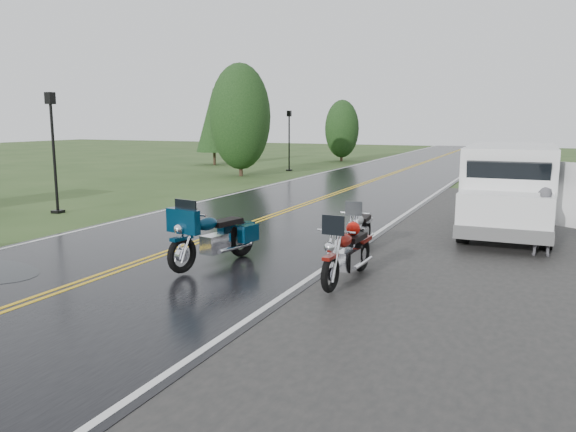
{
  "coord_description": "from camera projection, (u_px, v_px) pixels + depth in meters",
  "views": [
    {
      "loc": [
        7.74,
        -8.91,
        3.05
      ],
      "look_at": [
        2.8,
        2.0,
        1.0
      ],
      "focal_mm": 35.0,
      "sensor_mm": 36.0,
      "label": 1
    }
  ],
  "objects": [
    {
      "name": "tree_left_far",
      "position": [
        342.0,
        135.0,
        41.82
      ],
      "size": [
        2.52,
        2.52,
        3.88
      ],
      "primitive_type": null,
      "color": "#1E3D19",
      "rests_on": "ground"
    },
    {
      "name": "person_at_van",
      "position": [
        542.0,
        223.0,
        12.55
      ],
      "size": [
        0.62,
        0.46,
        1.56
      ],
      "primitive_type": "imported",
      "rotation": [
        0.0,
        0.0,
        3.31
      ],
      "color": "#535258",
      "rests_on": "ground"
    },
    {
      "name": "road",
      "position": [
        308.0,
        203.0,
        20.64
      ],
      "size": [
        8.0,
        100.0,
        0.04
      ],
      "primitive_type": "cube",
      "color": "black",
      "rests_on": "ground"
    },
    {
      "name": "motorcycle_silver",
      "position": [
        352.0,
        233.0,
        12.27
      ],
      "size": [
        0.93,
        2.13,
        1.23
      ],
      "primitive_type": null,
      "rotation": [
        0.0,
        0.0,
        0.09
      ],
      "color": "#9DA0A4",
      "rests_on": "ground"
    },
    {
      "name": "van_white",
      "position": [
        465.0,
        196.0,
        13.79
      ],
      "size": [
        2.44,
        6.22,
        2.43
      ],
      "primitive_type": null,
      "rotation": [
        0.0,
        0.0,
        0.02
      ],
      "color": "white",
      "rests_on": "ground"
    },
    {
      "name": "lamp_post_near_left",
      "position": [
        54.0,
        153.0,
        18.32
      ],
      "size": [
        0.34,
        0.34,
        3.98
      ],
      "primitive_type": null,
      "color": "black",
      "rests_on": "ground"
    },
    {
      "name": "lamp_post_far_left",
      "position": [
        289.0,
        141.0,
        33.81
      ],
      "size": [
        0.31,
        0.31,
        3.65
      ],
      "primitive_type": null,
      "color": "black",
      "rests_on": "ground"
    },
    {
      "name": "tree_left_mid",
      "position": [
        240.0,
        128.0,
        30.55
      ],
      "size": [
        3.33,
        3.33,
        5.21
      ],
      "primitive_type": null,
      "color": "#1E3D19",
      "rests_on": "ground"
    },
    {
      "name": "pine_left_far",
      "position": [
        214.0,
        128.0,
        38.33
      ],
      "size": [
        2.44,
        2.44,
        5.09
      ],
      "primitive_type": null,
      "color": "#1E3D19",
      "rests_on": "ground"
    },
    {
      "name": "motorcycle_teal",
      "position": [
        182.0,
        240.0,
        10.98
      ],
      "size": [
        1.37,
        2.61,
        1.47
      ],
      "primitive_type": null,
      "rotation": [
        0.0,
        0.0,
        -0.2
      ],
      "color": "#05263D",
      "rests_on": "ground"
    },
    {
      "name": "ground",
      "position": [
        126.0,
        269.0,
        11.66
      ],
      "size": [
        120.0,
        120.0,
        0.0
      ],
      "primitive_type": "plane",
      "color": "#2D471E",
      "rests_on": "ground"
    },
    {
      "name": "motorcycle_red",
      "position": [
        330.0,
        259.0,
        9.75
      ],
      "size": [
        0.91,
        2.3,
        1.34
      ],
      "primitive_type": null,
      "rotation": [
        0.0,
        0.0,
        -0.04
      ],
      "color": "#61100B",
      "rests_on": "ground"
    }
  ]
}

